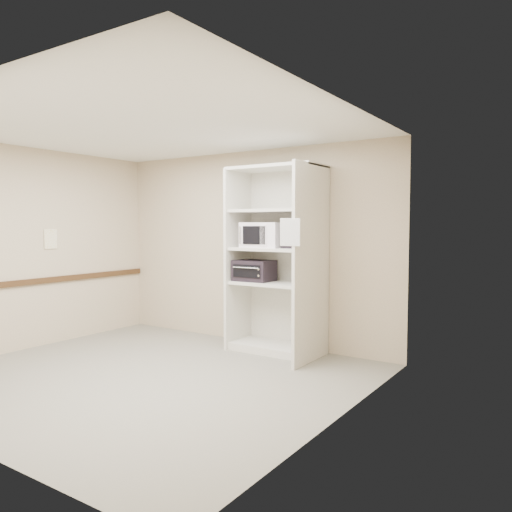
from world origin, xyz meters
The scene contains 12 objects.
floor centered at (0.00, 0.00, 0.00)m, with size 4.50×4.00×0.01m, color slate.
ceiling centered at (0.00, 0.00, 2.70)m, with size 4.50×4.00×0.01m, color white.
wall_back centered at (0.00, 2.00, 1.35)m, with size 4.50×0.02×2.70m, color #C5B693.
wall_left centered at (-2.25, 0.00, 1.35)m, with size 0.02×4.00×2.70m, color #C5B693.
wall_right centered at (2.25, 0.00, 1.35)m, with size 0.02×4.00×2.70m, color #C5B693.
shelving_unit centered at (0.67, 1.70, 1.13)m, with size 1.24×0.92×2.42m.
microwave centered at (0.46, 1.68, 1.53)m, with size 0.54×0.41×0.33m, color white.
toaster_oven_upper centered at (0.97, 1.75, 1.49)m, with size 0.43×0.32×0.25m, color black.
toaster_oven_lower centered at (0.31, 1.66, 1.06)m, with size 0.50×0.38×0.28m, color black.
paper_sign centered at (1.18, 1.07, 1.58)m, with size 0.24×0.01×0.31m, color white.
chair_rail centered at (-2.23, 0.00, 0.90)m, with size 0.04×3.98×0.08m, color #3C2612.
wall_poster centered at (-2.24, 0.36, 1.47)m, with size 0.01×0.20×0.27m, color white.
Camera 1 is at (3.98, -3.83, 1.66)m, focal length 35.00 mm.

